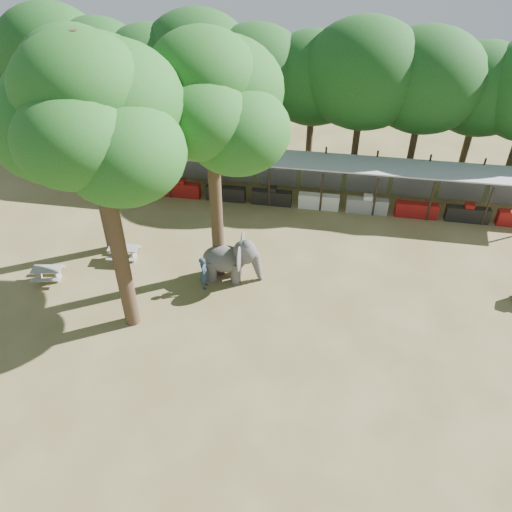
% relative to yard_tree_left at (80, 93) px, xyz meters
% --- Properties ---
extents(ground, '(100.00, 100.00, 0.00)m').
position_rel_yard_tree_left_xyz_m(ground, '(9.13, -7.19, -8.20)').
color(ground, brown).
rests_on(ground, ground).
extents(vendor_stalls, '(28.00, 2.99, 2.80)m').
position_rel_yard_tree_left_xyz_m(vendor_stalls, '(9.13, 6.65, -7.02)').
color(vendor_stalls, '#A0A3A8').
rests_on(vendor_stalls, ground).
extents(yard_tree_left, '(7.10, 6.90, 11.02)m').
position_rel_yard_tree_left_xyz_m(yard_tree_left, '(0.00, 0.00, 0.00)').
color(yard_tree_left, '#332316').
rests_on(yard_tree_left, ground).
extents(yard_tree_center, '(7.10, 6.90, 12.04)m').
position_rel_yard_tree_left_xyz_m(yard_tree_center, '(3.00, -5.00, 1.01)').
color(yard_tree_center, '#332316').
rests_on(yard_tree_center, ground).
extents(yard_tree_back, '(7.10, 6.90, 11.36)m').
position_rel_yard_tree_left_xyz_m(yard_tree_back, '(6.00, -1.00, 0.34)').
color(yard_tree_back, '#332316').
rests_on(yard_tree_back, ground).
extents(backdrop_trees, '(46.46, 5.95, 8.33)m').
position_rel_yard_tree_left_xyz_m(backdrop_trees, '(9.13, 11.81, -2.69)').
color(backdrop_trees, '#332316').
rests_on(backdrop_trees, ground).
extents(elephant, '(2.96, 2.27, 2.27)m').
position_rel_yard_tree_left_xyz_m(elephant, '(6.83, -1.47, -7.07)').
color(elephant, '#444242').
rests_on(elephant, ground).
extents(handler, '(0.46, 0.65, 1.71)m').
position_rel_yard_tree_left_xyz_m(handler, '(5.70, -2.40, -7.35)').
color(handler, '#26384C').
rests_on(handler, ground).
extents(picnic_table_near, '(1.59, 1.48, 0.69)m').
position_rel_yard_tree_left_xyz_m(picnic_table_near, '(-1.91, -3.15, -7.75)').
color(picnic_table_near, gray).
rests_on(picnic_table_near, ground).
extents(picnic_table_far, '(1.60, 1.46, 0.74)m').
position_rel_yard_tree_left_xyz_m(picnic_table_far, '(1.10, -0.97, -7.71)').
color(picnic_table_far, gray).
rests_on(picnic_table_far, ground).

